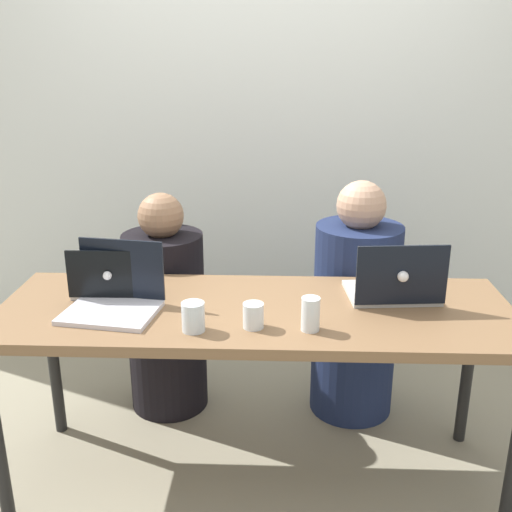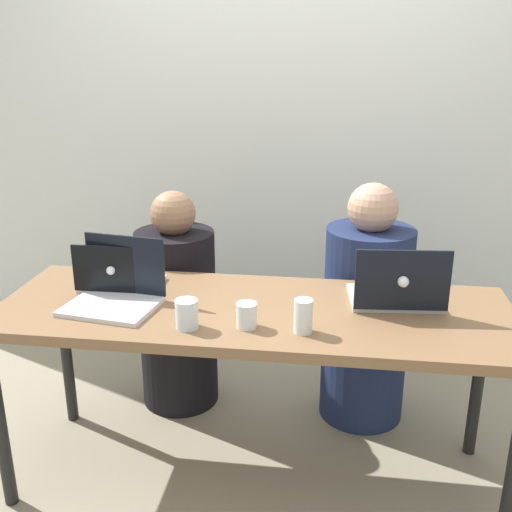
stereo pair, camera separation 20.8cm
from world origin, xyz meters
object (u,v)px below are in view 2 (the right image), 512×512
object	(u,v)px
laptop_back_left	(119,279)
laptop_front_left	(116,291)
laptop_back_right	(397,292)
water_glass_left	(187,316)
person_on_right	(366,317)
water_glass_right	(303,318)
person_on_left	(178,312)
water_glass_center	(245,317)

from	to	relation	value
laptop_back_left	laptop_front_left	bearing A→B (deg)	105.20
laptop_back_right	water_glass_left	xyz separation A→B (m)	(-0.73, -0.30, -0.01)
person_on_right	laptop_front_left	size ratio (longest dim) A/B	3.13
laptop_back_left	water_glass_left	xyz separation A→B (m)	(0.35, -0.30, -0.00)
laptop_front_left	water_glass_right	world-z (taller)	laptop_front_left
laptop_back_left	water_glass_right	bearing A→B (deg)	158.51
person_on_left	water_glass_left	bearing A→B (deg)	105.82
water_glass_left	water_glass_center	size ratio (longest dim) A/B	1.16
laptop_back_right	water_glass_left	world-z (taller)	laptop_back_right
person_on_left	laptop_back_left	world-z (taller)	person_on_left
person_on_right	laptop_back_right	distance (m)	0.54
water_glass_left	laptop_front_left	bearing A→B (deg)	152.79
laptop_back_right	person_on_right	bearing A→B (deg)	-84.39
laptop_back_right	water_glass_center	world-z (taller)	laptop_back_right
water_glass_left	person_on_left	bearing A→B (deg)	108.36
water_glass_left	water_glass_right	distance (m)	0.40
laptop_front_left	water_glass_center	bearing A→B (deg)	-5.41
person_on_left	water_glass_right	world-z (taller)	person_on_left
water_glass_center	person_on_right	bearing A→B (deg)	57.20
person_on_right	water_glass_right	world-z (taller)	person_on_right
person_on_right	water_glass_left	distance (m)	1.03
laptop_front_left	water_glass_left	bearing A→B (deg)	-18.62
water_glass_right	water_glass_left	bearing A→B (deg)	-177.08
laptop_back_right	laptop_back_left	distance (m)	1.09
laptop_front_left	water_glass_right	distance (m)	0.72
laptop_back_right	person_on_left	bearing A→B (deg)	-29.17
person_on_left	laptop_back_right	xyz separation A→B (m)	(0.98, -0.44, 0.34)
person_on_left	water_glass_left	distance (m)	0.84
laptop_front_left	laptop_back_right	distance (m)	1.05
person_on_left	laptop_back_right	size ratio (longest dim) A/B	2.97
water_glass_left	water_glass_center	world-z (taller)	water_glass_left
person_on_right	laptop_back_left	xyz separation A→B (m)	(-1.00, -0.43, 0.30)
water_glass_center	laptop_back_right	bearing A→B (deg)	26.30
water_glass_left	laptop_back_left	bearing A→B (deg)	139.33
laptop_front_left	laptop_back_left	xyz separation A→B (m)	(-0.04, 0.14, -0.01)
laptop_back_left	water_glass_right	world-z (taller)	laptop_back_left
person_on_right	water_glass_right	bearing A→B (deg)	64.02
person_on_right	laptop_back_right	bearing A→B (deg)	94.07
laptop_back_left	laptop_back_right	bearing A→B (deg)	178.80
person_on_right	water_glass_center	world-z (taller)	person_on_right
laptop_back_right	laptop_front_left	bearing A→B (deg)	2.41
laptop_back_right	water_glass_right	xyz separation A→B (m)	(-0.33, -0.28, -0.00)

